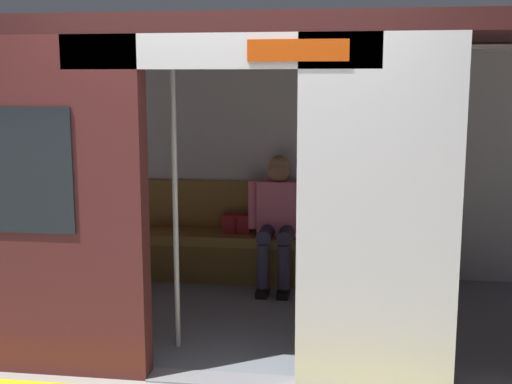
{
  "coord_description": "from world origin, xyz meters",
  "views": [
    {
      "loc": [
        -0.75,
        3.79,
        1.84
      ],
      "look_at": [
        -0.05,
        -1.16,
        0.99
      ],
      "focal_mm": 46.49,
      "sensor_mm": 36.0,
      "label": 1
    }
  ],
  "objects_px": {
    "book": "(315,234)",
    "grab_pole_door": "(175,200)",
    "bench_seat": "(264,246)",
    "handbag": "(237,223)",
    "train_car": "(241,132)",
    "person_seated": "(278,213)"
  },
  "relations": [
    {
      "from": "bench_seat",
      "to": "grab_pole_door",
      "type": "xyz_separation_m",
      "value": [
        0.4,
        1.59,
        0.7
      ]
    },
    {
      "from": "book",
      "to": "grab_pole_door",
      "type": "xyz_separation_m",
      "value": [
        0.86,
        1.63,
        0.58
      ]
    },
    {
      "from": "train_car",
      "to": "bench_seat",
      "type": "relative_size",
      "value": 2.12
    },
    {
      "from": "person_seated",
      "to": "handbag",
      "type": "relative_size",
      "value": 4.5
    },
    {
      "from": "train_car",
      "to": "bench_seat",
      "type": "distance_m",
      "value": 1.46
    },
    {
      "from": "person_seated",
      "to": "book",
      "type": "distance_m",
      "value": 0.4
    },
    {
      "from": "train_car",
      "to": "grab_pole_door",
      "type": "distance_m",
      "value": 0.84
    },
    {
      "from": "handbag",
      "to": "bench_seat",
      "type": "bearing_deg",
      "value": 165.12
    },
    {
      "from": "handbag",
      "to": "train_car",
      "type": "bearing_deg",
      "value": 101.43
    },
    {
      "from": "book",
      "to": "train_car",
      "type": "bearing_deg",
      "value": 48.43
    },
    {
      "from": "book",
      "to": "grab_pole_door",
      "type": "relative_size",
      "value": 0.11
    },
    {
      "from": "person_seated",
      "to": "handbag",
      "type": "bearing_deg",
      "value": -17.33
    },
    {
      "from": "bench_seat",
      "to": "grab_pole_door",
      "type": "height_order",
      "value": "grab_pole_door"
    },
    {
      "from": "train_car",
      "to": "book",
      "type": "distance_m",
      "value": 1.5
    },
    {
      "from": "book",
      "to": "grab_pole_door",
      "type": "bearing_deg",
      "value": 48.22
    },
    {
      "from": "bench_seat",
      "to": "handbag",
      "type": "relative_size",
      "value": 11.64
    },
    {
      "from": "grab_pole_door",
      "to": "bench_seat",
      "type": "bearing_deg",
      "value": -104.14
    },
    {
      "from": "bench_seat",
      "to": "handbag",
      "type": "height_order",
      "value": "handbag"
    },
    {
      "from": "book",
      "to": "bench_seat",
      "type": "bearing_deg",
      "value": -8.31
    },
    {
      "from": "person_seated",
      "to": "book",
      "type": "relative_size",
      "value": 5.31
    },
    {
      "from": "train_car",
      "to": "handbag",
      "type": "relative_size",
      "value": 24.62
    },
    {
      "from": "train_car",
      "to": "handbag",
      "type": "distance_m",
      "value": 1.39
    }
  ]
}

